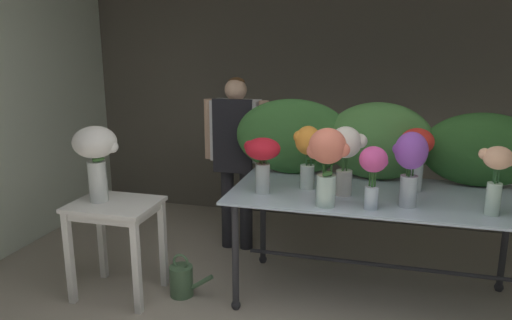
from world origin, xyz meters
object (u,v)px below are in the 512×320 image
Objects in this scene: vase_crimson_roses at (263,156)px; watering_can at (182,280)px; vase_sunset_lilies at (308,149)px; vase_coral_anemones at (327,157)px; vase_ivory_carnations at (346,151)px; florist at (236,145)px; side_table_white at (115,218)px; vase_fuchsia_ranunculus at (373,169)px; vase_scarlet_peonies at (416,151)px; vase_violet_dahlias at (410,161)px; display_table_glass at (378,208)px; vase_peach_tulips at (496,172)px; vase_white_roses_tall at (96,153)px.

vase_crimson_roses is 1.17m from watering_can.
vase_coral_anemones is (0.18, -0.37, 0.03)m from vase_sunset_lilies.
vase_ivory_carnations is 0.29m from vase_coral_anemones.
florist reaches higher than vase_coral_anemones.
side_table_white is 1.78× the size of vase_fuchsia_ranunculus.
vase_ivory_carnations reaches higher than vase_scarlet_peonies.
vase_violet_dahlias is at bearing 14.88° from vase_coral_anemones.
display_table_glass reaches higher than watering_can.
watering_can is (-1.42, -0.32, -0.61)m from display_table_glass.
vase_violet_dahlias is (2.09, 0.19, 0.53)m from side_table_white.
vase_fuchsia_ranunculus is at bearing -52.75° from vase_ivory_carnations.
vase_peach_tulips is at bearing 3.35° from side_table_white.
watering_can is (-1.09, 0.05, -1.05)m from vase_coral_anemones.
vase_white_roses_tall is (-0.74, -1.08, 0.12)m from florist.
vase_ivory_carnations is at bearing -153.56° from vase_scarlet_peonies.
vase_coral_anemones is at bearing -174.16° from vase_peach_tulips.
vase_crimson_roses is at bearing -162.04° from vase_scarlet_peonies.
display_table_glass is at bearing 48.17° from vase_coral_anemones.
vase_crimson_roses is at bearing -146.53° from vase_sunset_lilies.
vase_white_roses_tall is (-1.99, -0.06, 0.00)m from vase_fuchsia_ranunculus.
vase_scarlet_peonies is at bearing 17.96° from vase_crimson_roses.
vase_sunset_lilies reaches higher than side_table_white.
vase_scarlet_peonies is 0.82× the size of vase_white_roses_tall.
vase_coral_anemones is 1.30× the size of vase_crimson_roses.
vase_sunset_lilies is 0.94× the size of vase_violet_dahlias.
vase_violet_dahlias is 1.20× the size of vase_fuchsia_ranunculus.
vase_violet_dahlias is 0.38m from vase_scarlet_peonies.
side_table_white is 0.51m from vase_white_roses_tall.
vase_fuchsia_ranunculus reaches higher than vase_crimson_roses.
vase_white_roses_tall is at bearing -178.22° from vase_fuchsia_ranunculus.
florist is 3.40× the size of vase_sunset_lilies.
vase_ivory_carnations is 0.59m from vase_crimson_roses.
vase_white_roses_tall reaches higher than vase_peach_tulips.
vase_coral_anemones reaches higher than side_table_white.
vase_coral_anemones is 0.92× the size of vase_white_roses_tall.
vase_scarlet_peonies reaches higher than watering_can.
vase_sunset_lilies is 1.34× the size of watering_can.
vase_peach_tulips is 1.51m from vase_crimson_roses.
florist reaches higher than vase_ivory_carnations.
vase_sunset_lilies is 1.17× the size of vase_crimson_roses.
vase_crimson_roses is 0.71× the size of vase_white_roses_tall.
vase_violet_dahlias is at bearing 176.25° from vase_peach_tulips.
vase_coral_anemones is 1.50× the size of watering_can.
vase_white_roses_tall is (-1.79, -0.32, -0.05)m from vase_ivory_carnations.
vase_sunset_lilies reaches higher than vase_white_roses_tall.
vase_violet_dahlias is (0.19, -0.24, 0.42)m from display_table_glass.
vase_sunset_lilies reaches higher than watering_can.
display_table_glass is 4.57× the size of vase_scarlet_peonies.
vase_peach_tulips is 0.94× the size of vase_sunset_lilies.
watering_can is at bearing -98.01° from florist.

